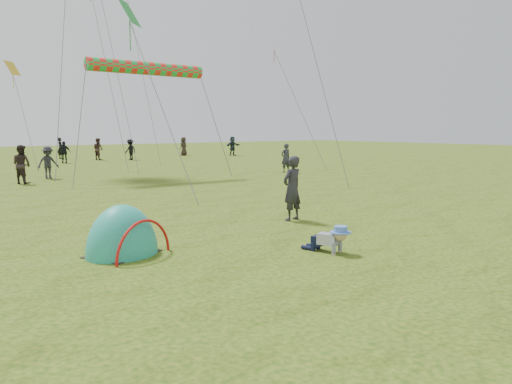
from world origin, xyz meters
TOP-DOWN VIEW (x-y plane):
  - ground at (0.00, 0.00)m, footprint 140.00×140.00m
  - crawling_toddler at (0.85, 0.53)m, footprint 0.72×0.88m
  - popup_tent at (-2.59, 3.01)m, footprint 1.95×1.80m
  - standing_adult at (2.63, 3.70)m, footprint 0.71×0.52m
  - crowd_person_0 at (6.25, 36.58)m, footprint 0.71×0.77m
  - crowd_person_1 at (8.12, 32.99)m, footprint 0.89×1.01m
  - crowd_person_5 at (20.41, 31.71)m, footprint 1.70×0.69m
  - crowd_person_7 at (-0.99, 18.13)m, footprint 1.04×1.09m
  - crowd_person_8 at (4.82, 30.98)m, footprint 1.01×0.74m
  - crowd_person_9 at (0.64, 19.84)m, footprint 1.12×0.73m
  - crowd_person_12 at (12.46, 15.16)m, footprint 0.63×0.43m
  - crowd_person_15 at (10.17, 31.43)m, footprint 1.23×0.99m
  - crowd_person_16 at (16.77, 34.45)m, footprint 0.99×0.82m
  - rainbow_tube_kite at (4.70, 16.73)m, footprint 6.02×0.64m
  - diamond_kite_3 at (2.08, 12.74)m, footprint 1.24×1.24m
  - diamond_kite_6 at (15.27, 19.58)m, footprint 0.85×0.85m
  - diamond_kite_7 at (1.35, 29.45)m, footprint 1.12×1.12m

SIDE VIEW (x-z plane):
  - ground at x=0.00m, z-range 0.00..0.00m
  - popup_tent at x=-2.59m, z-range -1.02..1.02m
  - crawling_toddler at x=0.85m, z-range 0.00..0.59m
  - crowd_person_8 at x=4.82m, z-range 0.00..1.59m
  - crowd_person_9 at x=0.64m, z-range 0.00..1.63m
  - crowd_person_15 at x=10.17m, z-range 0.00..1.66m
  - crowd_person_12 at x=12.46m, z-range 0.00..1.67m
  - crowd_person_16 at x=16.77m, z-range 0.00..1.73m
  - crowd_person_1 at x=8.12m, z-range 0.00..1.75m
  - crowd_person_0 at x=6.25m, z-range 0.00..1.77m
  - crowd_person_7 at x=-0.99m, z-range 0.00..1.78m
  - crowd_person_5 at x=20.41m, z-range 0.00..1.79m
  - standing_adult at x=2.63m, z-range 0.00..1.79m
  - rainbow_tube_kite at x=4.70m, z-range 5.14..5.78m
  - diamond_kite_7 at x=1.35m, z-range 5.95..6.87m
  - diamond_kite_3 at x=2.08m, z-range 6.56..7.57m
  - diamond_kite_6 at x=15.27m, z-range 7.51..8.21m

